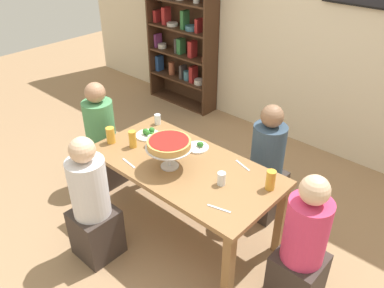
{
  "coord_description": "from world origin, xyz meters",
  "views": [
    {
      "loc": [
        1.83,
        -1.93,
        2.58
      ],
      "look_at": [
        0.0,
        0.1,
        0.89
      ],
      "focal_mm": 36.39,
      "sensor_mm": 36.0,
      "label": 1
    }
  ],
  "objects_px": {
    "salad_plate_far_diner": "(198,147)",
    "cutlery_fork_far": "(243,165)",
    "bookshelf": "(182,27)",
    "beer_glass_amber_short": "(133,139)",
    "diner_far_right": "(266,170)",
    "deep_dish_pizza_stand": "(169,145)",
    "diner_head_east": "(302,253)",
    "cutlery_fork_near": "(129,163)",
    "water_glass_clear_spare": "(221,179)",
    "diner_head_west": "(102,143)",
    "water_glass_clear_far": "(158,119)",
    "salad_plate_near_diner": "(148,134)",
    "beer_glass_amber_spare": "(271,180)",
    "water_glass_clear_near": "(152,141)",
    "diner_near_left": "(92,208)",
    "beer_glass_amber_tall": "(111,135)",
    "cutlery_knife_near": "(219,209)",
    "dining_table": "(184,173)"
  },
  "relations": [
    {
      "from": "salad_plate_near_diner",
      "to": "salad_plate_far_diner",
      "type": "distance_m",
      "value": 0.51
    },
    {
      "from": "diner_far_right",
      "to": "water_glass_clear_near",
      "type": "distance_m",
      "value": 1.08
    },
    {
      "from": "salad_plate_far_diner",
      "to": "beer_glass_amber_spare",
      "type": "xyz_separation_m",
      "value": [
        0.78,
        -0.07,
        0.07
      ]
    },
    {
      "from": "cutlery_knife_near",
      "to": "cutlery_fork_far",
      "type": "xyz_separation_m",
      "value": [
        -0.19,
        0.55,
        0.0
      ]
    },
    {
      "from": "diner_near_left",
      "to": "cutlery_fork_near",
      "type": "xyz_separation_m",
      "value": [
        0.02,
        0.39,
        0.25
      ]
    },
    {
      "from": "dining_table",
      "to": "deep_dish_pizza_stand",
      "type": "distance_m",
      "value": 0.33
    },
    {
      "from": "diner_head_west",
      "to": "beer_glass_amber_spare",
      "type": "distance_m",
      "value": 1.89
    },
    {
      "from": "diner_far_right",
      "to": "deep_dish_pizza_stand",
      "type": "bearing_deg",
      "value": -28.72
    },
    {
      "from": "salad_plate_far_diner",
      "to": "cutlery_fork_far",
      "type": "distance_m",
      "value": 0.46
    },
    {
      "from": "water_glass_clear_near",
      "to": "water_glass_clear_spare",
      "type": "xyz_separation_m",
      "value": [
        0.81,
        -0.03,
        0.0
      ]
    },
    {
      "from": "beer_glass_amber_tall",
      "to": "beer_glass_amber_short",
      "type": "distance_m",
      "value": 0.22
    },
    {
      "from": "diner_head_west",
      "to": "water_glass_clear_spare",
      "type": "height_order",
      "value": "diner_head_west"
    },
    {
      "from": "bookshelf",
      "to": "diner_far_right",
      "type": "distance_m",
      "value": 2.71
    },
    {
      "from": "diner_far_right",
      "to": "cutlery_fork_near",
      "type": "height_order",
      "value": "diner_far_right"
    },
    {
      "from": "dining_table",
      "to": "beer_glass_amber_spare",
      "type": "distance_m",
      "value": 0.75
    },
    {
      "from": "cutlery_fork_far",
      "to": "beer_glass_amber_short",
      "type": "bearing_deg",
      "value": 40.86
    },
    {
      "from": "dining_table",
      "to": "diner_near_left",
      "type": "relative_size",
      "value": 1.43
    },
    {
      "from": "cutlery_knife_near",
      "to": "cutlery_fork_far",
      "type": "height_order",
      "value": "same"
    },
    {
      "from": "salad_plate_near_diner",
      "to": "diner_near_left",
      "type": "bearing_deg",
      "value": -76.49
    },
    {
      "from": "diner_near_left",
      "to": "water_glass_clear_far",
      "type": "bearing_deg",
      "value": 16.07
    },
    {
      "from": "salad_plate_near_diner",
      "to": "salad_plate_far_diner",
      "type": "height_order",
      "value": "salad_plate_near_diner"
    },
    {
      "from": "salad_plate_near_diner",
      "to": "beer_glass_amber_tall",
      "type": "height_order",
      "value": "beer_glass_amber_tall"
    },
    {
      "from": "diner_near_left",
      "to": "cutlery_fork_far",
      "type": "xyz_separation_m",
      "value": [
        0.74,
        1.0,
        0.25
      ]
    },
    {
      "from": "beer_glass_amber_short",
      "to": "cutlery_fork_far",
      "type": "relative_size",
      "value": 0.87
    },
    {
      "from": "diner_head_west",
      "to": "beer_glass_amber_short",
      "type": "height_order",
      "value": "diner_head_west"
    },
    {
      "from": "diner_head_west",
      "to": "water_glass_clear_near",
      "type": "bearing_deg",
      "value": 3.06
    },
    {
      "from": "deep_dish_pizza_stand",
      "to": "water_glass_clear_far",
      "type": "xyz_separation_m",
      "value": [
        -0.6,
        0.44,
        -0.16
      ]
    },
    {
      "from": "water_glass_clear_far",
      "to": "diner_near_left",
      "type": "bearing_deg",
      "value": -73.93
    },
    {
      "from": "deep_dish_pizza_stand",
      "to": "water_glass_clear_spare",
      "type": "distance_m",
      "value": 0.5
    },
    {
      "from": "diner_head_west",
      "to": "water_glass_clear_far",
      "type": "height_order",
      "value": "diner_head_west"
    },
    {
      "from": "beer_glass_amber_spare",
      "to": "water_glass_clear_near",
      "type": "xyz_separation_m",
      "value": [
        -1.12,
        -0.18,
        -0.03
      ]
    },
    {
      "from": "bookshelf",
      "to": "beer_glass_amber_short",
      "type": "height_order",
      "value": "bookshelf"
    },
    {
      "from": "water_glass_clear_near",
      "to": "water_glass_clear_far",
      "type": "relative_size",
      "value": 0.97
    },
    {
      "from": "salad_plate_far_diner",
      "to": "water_glass_clear_near",
      "type": "distance_m",
      "value": 0.41
    },
    {
      "from": "dining_table",
      "to": "diner_near_left",
      "type": "distance_m",
      "value": 0.8
    },
    {
      "from": "water_glass_clear_far",
      "to": "salad_plate_far_diner",
      "type": "bearing_deg",
      "value": -6.73
    },
    {
      "from": "beer_glass_amber_tall",
      "to": "cutlery_fork_far",
      "type": "distance_m",
      "value": 1.21
    },
    {
      "from": "beer_glass_amber_spare",
      "to": "diner_head_east",
      "type": "bearing_deg",
      "value": -23.79
    },
    {
      "from": "beer_glass_amber_tall",
      "to": "cutlery_knife_near",
      "type": "relative_size",
      "value": 0.83
    },
    {
      "from": "diner_near_left",
      "to": "cutlery_fork_near",
      "type": "distance_m",
      "value": 0.46
    },
    {
      "from": "beer_glass_amber_short",
      "to": "water_glass_clear_spare",
      "type": "relative_size",
      "value": 1.47
    },
    {
      "from": "diner_head_east",
      "to": "cutlery_fork_near",
      "type": "height_order",
      "value": "diner_head_east"
    },
    {
      "from": "dining_table",
      "to": "diner_head_east",
      "type": "relative_size",
      "value": 1.43
    },
    {
      "from": "beer_glass_amber_spare",
      "to": "water_glass_clear_near",
      "type": "distance_m",
      "value": 1.13
    },
    {
      "from": "diner_near_left",
      "to": "deep_dish_pizza_stand",
      "type": "xyz_separation_m",
      "value": [
        0.31,
        0.59,
        0.46
      ]
    },
    {
      "from": "bookshelf",
      "to": "beer_glass_amber_spare",
      "type": "xyz_separation_m",
      "value": [
        2.61,
        -1.82,
        -0.3
      ]
    },
    {
      "from": "diner_far_right",
      "to": "deep_dish_pizza_stand",
      "type": "height_order",
      "value": "diner_far_right"
    },
    {
      "from": "bookshelf",
      "to": "cutlery_fork_far",
      "type": "xyz_separation_m",
      "value": [
        2.28,
        -1.7,
        -0.38
      ]
    },
    {
      "from": "diner_near_left",
      "to": "salad_plate_far_diner",
      "type": "bearing_deg",
      "value": -16.88
    },
    {
      "from": "diner_far_right",
      "to": "deep_dish_pizza_stand",
      "type": "distance_m",
      "value": 1.02
    }
  ]
}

